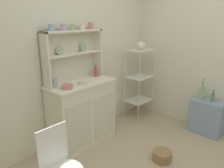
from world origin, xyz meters
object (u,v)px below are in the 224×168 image
Objects in this scene: floor_basket at (162,156)px; jam_bottle at (96,72)px; wire_chair at (59,163)px; side_shelf_blue at (207,117)px; hutch_cabinet at (82,113)px; utensil_jar at (55,83)px; bakers_rack at (140,76)px; cup_sky_0 at (51,27)px; flower_vase at (202,92)px; bowl_mixing_large at (67,87)px; porcelain_teapot at (141,46)px; oil_bottle at (213,97)px; hutch_shelf_unit at (72,52)px.

jam_bottle is at bearing 92.96° from floor_basket.
side_shelf_blue is at bearing 23.85° from wire_chair.
hutch_cabinet is 0.62m from utensil_jar.
jam_bottle is (-0.91, 0.14, 0.21)m from bakers_rack.
bakers_rack is 7.17× the size of jam_bottle.
cup_sky_0 is at bearing 49.02° from utensil_jar.
floor_basket is 0.71× the size of flower_vase.
floor_basket is 1.49m from bowl_mixing_large.
side_shelf_blue is 3.15× the size of jam_bottle.
wire_chair is at bearing -131.85° from bowl_mixing_large.
porcelain_teapot is (-0.00, 0.00, 0.53)m from bakers_rack.
porcelain_teapot is 1.22× the size of oil_bottle.
jam_bottle reaches higher than hutch_cabinet.
flower_vase is at bearing -31.92° from utensil_jar.
hutch_cabinet is 1.22m from floor_basket.
flower_vase is at bearing -0.22° from floor_basket.
side_shelf_blue is 1.86m from jam_bottle.
side_shelf_blue reaches higher than floor_basket.
bowl_mixing_large is at bearing -179.39° from bakers_rack.
wire_chair reaches higher than floor_basket.
flower_vase is at bearing -39.52° from hutch_shelf_unit.
porcelain_teapot reaches higher than side_shelf_blue.
side_shelf_blue is at bearing -6.50° from floor_basket.
jam_bottle reaches higher than wire_chair.
utensil_jar reaches higher than bowl_mixing_large.
floor_basket is (0.41, -1.23, -1.25)m from hutch_shelf_unit.
jam_bottle is at bearing -12.29° from hutch_shelf_unit.
oil_bottle is at bearing -33.34° from bowl_mixing_large.
floor_basket is at bearing 179.78° from flower_vase.
cup_sky_0 is 2.39m from flower_vase.
cup_sky_0 reaches higher than porcelain_teapot.
side_shelf_blue is at bearing -36.00° from cup_sky_0.
porcelain_teapot reaches higher than oil_bottle.
jam_bottle is 0.69× the size of utensil_jar.
utensil_jar reaches higher than jam_bottle.
bakers_rack is 1.50m from floor_basket.
wire_chair reaches higher than side_shelf_blue.
floor_basket is 1.24m from flower_vase.
oil_bottle is (0.00, -0.05, 0.35)m from side_shelf_blue.
bakers_rack is 0.53m from porcelain_teapot.
jam_bottle is (0.63, 0.16, 0.04)m from bowl_mixing_large.
floor_basket is 2.11m from cup_sky_0.
bowl_mixing_large is at bearing -165.73° from jam_bottle.
floor_basket is (-1.09, 0.12, -0.21)m from side_shelf_blue.
side_shelf_blue is 1.12m from floor_basket.
hutch_shelf_unit reaches higher than oil_bottle.
hutch_cabinet is 1.95m from oil_bottle.
side_shelf_blue is at bearing 90.00° from oil_bottle.
bakers_rack is at bearing -6.51° from cup_sky_0.
bakers_rack is at bearing -8.96° from jam_bottle.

